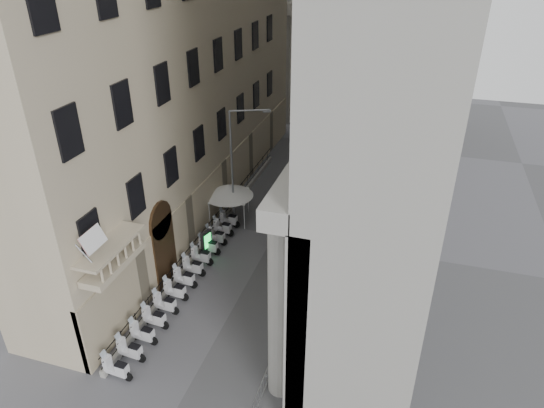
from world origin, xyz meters
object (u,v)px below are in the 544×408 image
Objects in this scene: pedestrian_a at (311,172)px; pedestrian_b at (326,187)px; security_tent at (231,192)px; scooter_0 at (118,377)px; info_kiosk at (206,243)px; street_lamp at (237,158)px.

pedestrian_b is (1.95, -2.78, 0.10)m from pedestrian_a.
pedestrian_a is (4.05, 8.92, -1.71)m from security_tent.
scooter_0 is 25.00m from pedestrian_a.
scooter_0 is 0.94× the size of pedestrian_a.
info_kiosk reaches higher than pedestrian_a.
info_kiosk is at bearing 64.28° from pedestrian_b.
scooter_0 is 11.18m from info_kiosk.
pedestrian_b is at bearing 45.67° from security_tent.
street_lamp is 5.57× the size of pedestrian_a.
pedestrian_a is (4.15, 13.52, -0.12)m from info_kiosk.
pedestrian_a is 3.40m from pedestrian_b.
pedestrian_b is at bearing 141.99° from pedestrian_a.
security_tent is at bearing 3.82° from scooter_0.
security_tent is 4.86m from info_kiosk.
info_kiosk is at bearing -91.27° from security_tent.
street_lamp is 4.97× the size of pedestrian_b.
info_kiosk is at bearing 4.35° from scooter_0.
info_kiosk reaches higher than pedestrian_b.
street_lamp is (0.54, -0.04, 2.83)m from security_tent.
security_tent is 0.42× the size of street_lamp.
scooter_0 is at bearing -73.36° from info_kiosk.
pedestrian_b is at bearing 26.60° from street_lamp.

